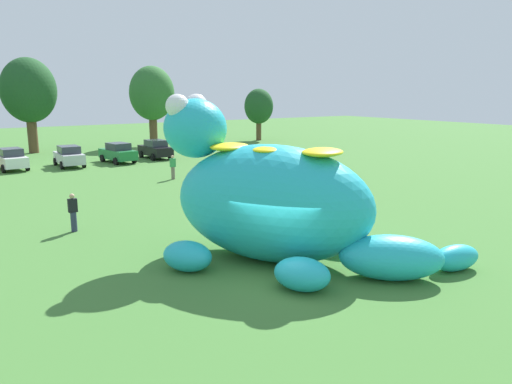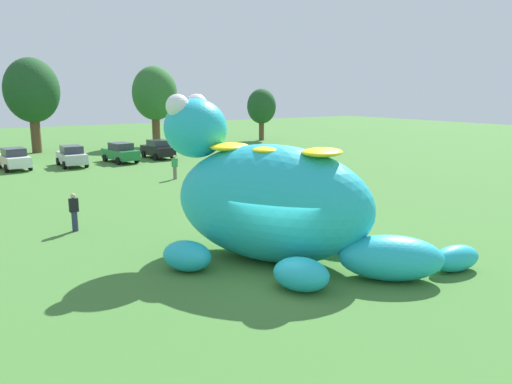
{
  "view_description": "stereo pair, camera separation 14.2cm",
  "coord_description": "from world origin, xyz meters",
  "views": [
    {
      "loc": [
        -9.3,
        -12.52,
        6.09
      ],
      "look_at": [
        0.72,
        2.54,
        2.36
      ],
      "focal_mm": 34.35,
      "sensor_mm": 36.0,
      "label": 1
    },
    {
      "loc": [
        -9.18,
        -12.59,
        6.09
      ],
      "look_at": [
        0.72,
        2.54,
        2.36
      ],
      "focal_mm": 34.35,
      "sensor_mm": 36.0,
      "label": 2
    }
  ],
  "objects": [
    {
      "name": "ground_plane",
      "position": [
        0.0,
        0.0,
        0.0
      ],
      "size": [
        160.0,
        160.0,
        0.0
      ],
      "primitive_type": "plane",
      "color": "#427533"
    },
    {
      "name": "spectator_near_inflatable",
      "position": [
        4.7,
        19.09,
        0.85
      ],
      "size": [
        0.38,
        0.26,
        1.71
      ],
      "color": "#726656",
      "rests_on": "ground"
    },
    {
      "name": "car_silver",
      "position": [
        0.06,
        29.34,
        0.86
      ],
      "size": [
        1.98,
        4.12,
        1.72
      ],
      "color": "#B7BABF",
      "rests_on": "ground"
    },
    {
      "name": "tree_centre",
      "position": [
        25.53,
        39.17,
        4.21
      ],
      "size": [
        3.63,
        3.63,
        6.44
      ],
      "color": "brown",
      "rests_on": "ground"
    },
    {
      "name": "car_white",
      "position": [
        -4.17,
        30.07,
        0.86
      ],
      "size": [
        2.22,
        4.24,
        1.72
      ],
      "color": "white",
      "rests_on": "ground"
    },
    {
      "name": "giant_inflatable_creature",
      "position": [
        0.75,
        1.53,
        2.19
      ],
      "size": [
        9.75,
        9.96,
        6.0
      ],
      "color": "#23B2C6",
      "rests_on": "ground"
    },
    {
      "name": "car_green",
      "position": [
        4.18,
        29.43,
        0.86
      ],
      "size": [
        2.39,
        4.31,
        1.72
      ],
      "color": "#1E7238",
      "rests_on": "ground"
    },
    {
      "name": "tree_mid_left",
      "position": [
        -0.71,
        40.87,
        6.13
      ],
      "size": [
        5.28,
        5.28,
        9.37
      ],
      "color": "brown",
      "rests_on": "ground"
    },
    {
      "name": "spectator_mid_field",
      "position": [
        7.9,
        7.77,
        0.85
      ],
      "size": [
        0.38,
        0.26,
        1.71
      ],
      "color": "#726656",
      "rests_on": "ground"
    },
    {
      "name": "car_black",
      "position": [
        7.91,
        30.11,
        0.86
      ],
      "size": [
        2.12,
        4.19,
        1.72
      ],
      "color": "black",
      "rests_on": "ground"
    },
    {
      "name": "tree_centre_left",
      "position": [
        12.01,
        40.62,
        5.82
      ],
      "size": [
        5.02,
        5.02,
        8.9
      ],
      "color": "brown",
      "rests_on": "ground"
    },
    {
      "name": "spectator_by_cars",
      "position": [
        -4.42,
        9.36,
        0.85
      ],
      "size": [
        0.38,
        0.26,
        1.71
      ],
      "color": "#2D334C",
      "rests_on": "ground"
    }
  ]
}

